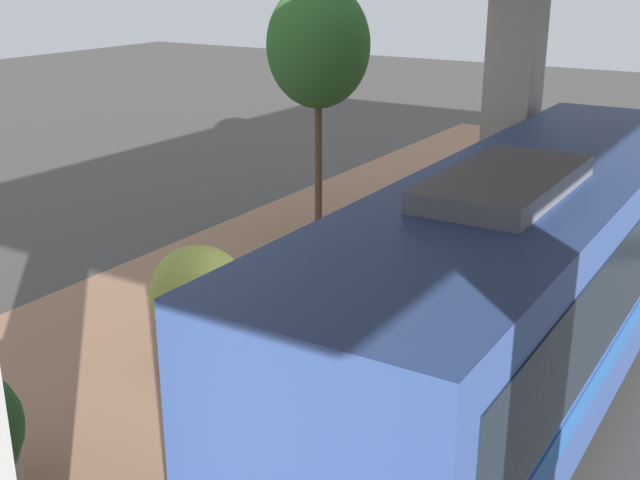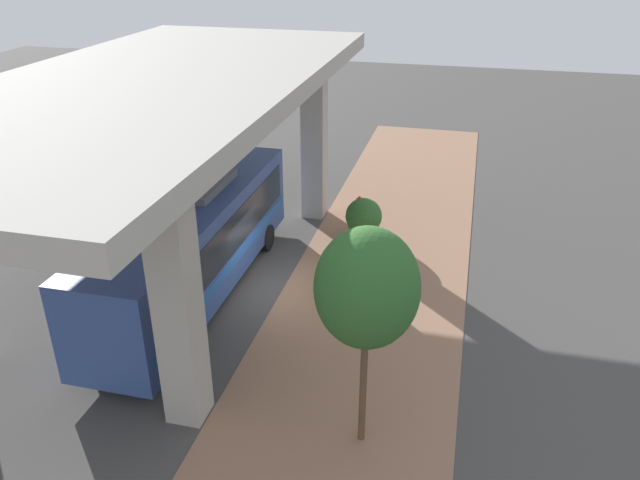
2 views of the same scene
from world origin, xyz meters
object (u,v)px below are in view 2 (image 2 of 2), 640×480
at_px(fire_hydrant, 359,208).
at_px(street_tree_near, 367,289).
at_px(planter_middle, 342,268).
at_px(planter_front, 363,220).
at_px(bus, 193,242).

bearing_deg(fire_hydrant, street_tree_near, 101.11).
bearing_deg(planter_middle, fire_hydrant, -84.64).
height_order(planter_front, street_tree_near, street_tree_near).
bearing_deg(planter_middle, planter_front, -89.33).
bearing_deg(planter_middle, bus, 15.30).
distance_m(bus, planter_middle, 4.86).
relative_size(planter_front, street_tree_near, 0.30).
bearing_deg(fire_hydrant, planter_middle, 95.36).
bearing_deg(planter_front, planter_middle, 90.67).
relative_size(planter_front, planter_middle, 0.90).
distance_m(bus, fire_hydrant, 8.26).
xyz_separation_m(fire_hydrant, planter_middle, (-0.55, 5.81, 0.40)).
bearing_deg(planter_front, bus, 49.99).
height_order(fire_hydrant, street_tree_near, street_tree_near).
height_order(planter_front, planter_middle, planter_middle).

